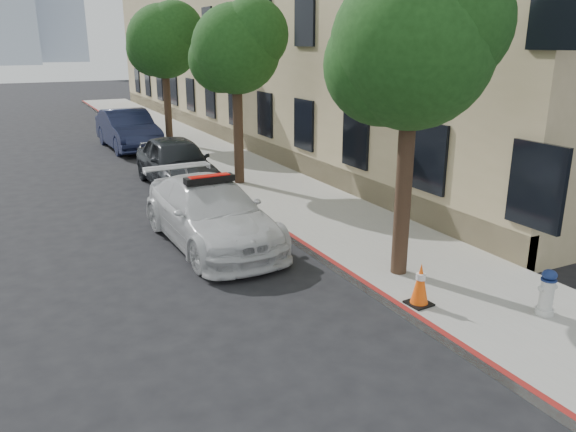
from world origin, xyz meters
The scene contains 12 objects.
ground centered at (0.00, 0.00, 0.00)m, with size 120.00×120.00×0.00m, color black.
sidewalk centered at (3.60, 10.00, 0.07)m, with size 3.20×50.00×0.15m, color gray.
curb_strip centered at (2.06, 10.00, 0.07)m, with size 0.12×50.00×0.15m, color maroon.
building centered at (9.20, 15.00, 5.00)m, with size 8.00×36.00×10.00m, color tan.
tree_near centered at (2.93, -2.01, 4.27)m, with size 2.92×2.82×5.62m.
tree_mid centered at (2.93, 5.99, 4.16)m, with size 2.77×2.64×5.43m.
tree_far centered at (2.93, 13.99, 4.39)m, with size 3.10×3.00×5.81m.
police_car centered at (0.40, 1.52, 0.71)m, with size 2.15×4.94×1.57m.
parked_car_mid centered at (1.20, 6.99, 0.77)m, with size 1.82×4.52×1.54m, color black.
parked_car_far centered at (1.20, 14.17, 0.82)m, with size 1.73×4.95×1.63m, color #161B37.
fire_hydrant centered at (3.93, -4.45, 0.52)m, with size 0.32×0.29×0.76m.
traffic_cone centered at (2.35, -3.27, 0.51)m, with size 0.41×0.41×0.73m.
Camera 1 is at (-3.44, -9.86, 4.34)m, focal length 35.00 mm.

